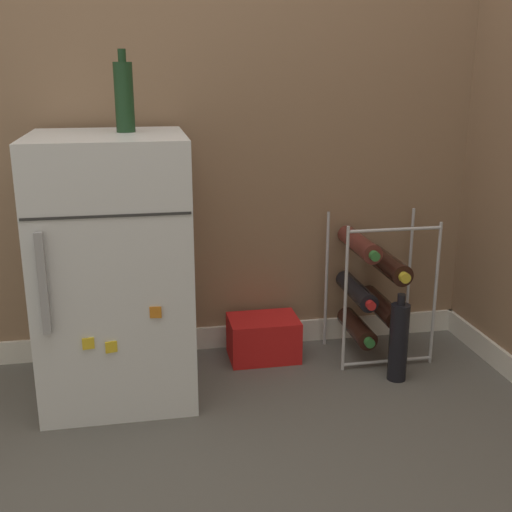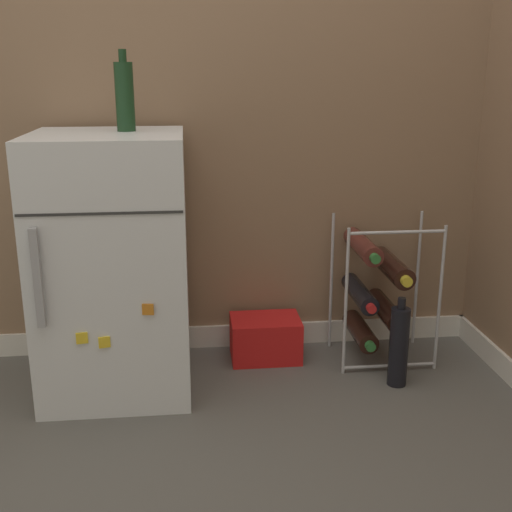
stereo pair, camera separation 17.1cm
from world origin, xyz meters
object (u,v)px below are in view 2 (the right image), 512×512
Objects in this scene: mini_fridge at (114,265)px; soda_box at (265,338)px; fridge_top_bottle at (125,96)px; loose_bottle_floor at (399,346)px; wine_rack at (374,289)px.

soda_box is (0.54, 0.15, -0.36)m from mini_fridge.
fridge_top_bottle reaches higher than mini_fridge.
soda_box is at bearing 11.25° from fridge_top_bottle.
mini_fridge is 0.57m from fridge_top_bottle.
loose_bottle_floor reaches higher than soda_box.
soda_box is (-0.41, 0.05, -0.20)m from wine_rack.
fridge_top_bottle reaches higher than loose_bottle_floor.
loose_bottle_floor is at bearing -10.63° from fridge_top_bottle.
mini_fridge is 0.97m from wine_rack.
fridge_top_bottle is (0.06, 0.06, 0.56)m from mini_fridge.
loose_bottle_floor is at bearing -6.80° from mini_fridge.
wine_rack is at bearing 6.26° from mini_fridge.
wine_rack is (0.96, 0.10, -0.16)m from mini_fridge.
mini_fridge reaches higher than wine_rack.
fridge_top_bottle is at bearing -168.75° from soda_box.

